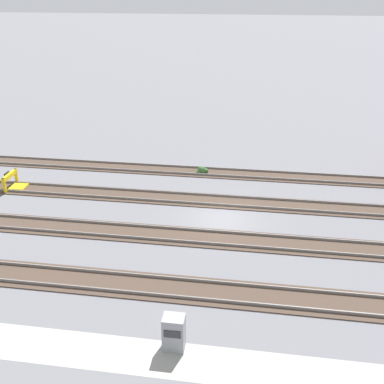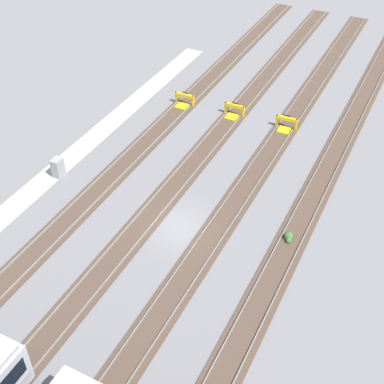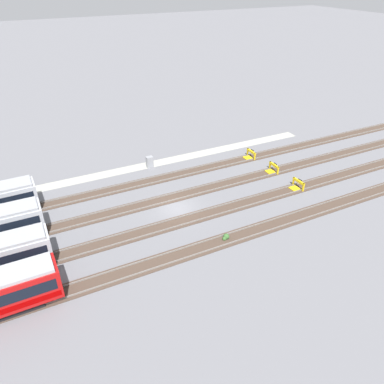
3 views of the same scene
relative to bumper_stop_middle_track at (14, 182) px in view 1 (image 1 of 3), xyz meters
The scene contains 9 objects.
ground_plane 15.84m from the bumper_stop_middle_track, ahead, with size 400.00×400.00×0.00m, color slate.
service_walkway 21.45m from the bumper_stop_middle_track, 43.21° to the right, with size 54.00×2.00×0.01m, color #9E9E93.
rail_track_nearest 18.63m from the bumper_stop_middle_track, 32.94° to the right, with size 90.00×2.23×0.21m.
rail_track_near_inner 16.44m from the bumper_stop_middle_track, 17.97° to the right, with size 90.00×2.24×0.21m.
rail_track_middle 15.64m from the bumper_stop_middle_track, ahead, with size 90.00×2.24×0.21m.
rail_track_far_inner 16.43m from the bumper_stop_middle_track, 17.91° to the left, with size 90.00×2.23×0.21m.
bumper_stop_middle_track is the anchor object (origin of this frame).
electrical_cabinet 20.23m from the bumper_stop_middle_track, 43.78° to the right, with size 0.90×0.73×1.60m.
weed_clump 14.22m from the bumper_stop_middle_track, 19.87° to the left, with size 0.92×0.70×0.64m.
Camera 1 is at (1.80, -25.40, 13.85)m, focal length 42.00 mm.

